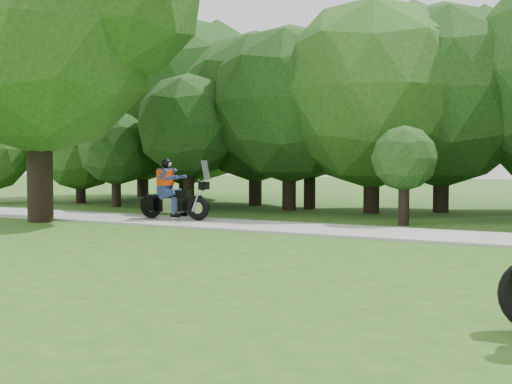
% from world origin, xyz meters
% --- Properties ---
extents(ground, '(100.00, 100.00, 0.00)m').
position_xyz_m(ground, '(0.00, 0.00, 0.00)').
color(ground, '#225518').
rests_on(ground, ground).
extents(walkway, '(60.00, 2.20, 0.06)m').
position_xyz_m(walkway, '(0.00, 8.00, 0.03)').
color(walkway, gray).
rests_on(walkway, ground).
extents(big_tree_west, '(8.64, 6.56, 9.96)m').
position_xyz_m(big_tree_west, '(-10.54, 6.85, 5.76)').
color(big_tree_west, black).
rests_on(big_tree_west, ground).
extents(touring_motorcycle, '(2.18, 0.66, 1.66)m').
position_xyz_m(touring_motorcycle, '(-7.44, 8.20, 0.66)').
color(touring_motorcycle, black).
rests_on(touring_motorcycle, walkway).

